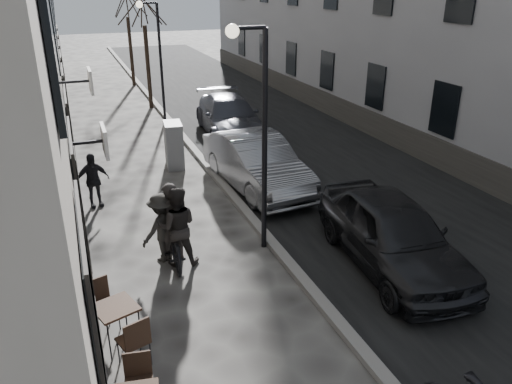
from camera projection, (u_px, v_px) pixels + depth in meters
road at (262, 125)px, 21.79m from camera, size 7.30×60.00×0.00m
kerb at (180, 132)px, 20.58m from camera, size 0.25×60.00×0.12m
streetlamp_near at (257, 118)px, 10.64m from camera, size 0.90×0.28×5.09m
streetlamp_far at (156, 50)px, 20.96m from camera, size 0.90×0.28×5.09m
tree_near at (143, 8)px, 22.97m from camera, size 2.40×2.40×5.70m
tree_far at (126, 3)px, 28.13m from camera, size 2.40×2.40×5.70m
bistro_set_c at (117, 322)px, 8.52m from camera, size 0.95×1.68×0.96m
utility_cabinet at (174, 145)px, 16.72m from camera, size 0.67×1.07×1.53m
bicycle at (172, 236)px, 11.18m from camera, size 0.92×2.23×1.15m
cyclist_rider at (171, 222)px, 11.04m from camera, size 0.71×0.50×1.87m
pedestrian_near at (177, 227)px, 10.88m from camera, size 1.03×0.89×1.83m
pedestrian_mid at (162, 227)px, 11.08m from camera, size 1.20×1.03×1.61m
pedestrian_far at (93, 180)px, 13.75m from camera, size 0.97×0.54×1.56m
car_near at (392, 233)px, 10.84m from camera, size 2.32×4.85×1.60m
car_mid at (256, 162)px, 15.01m from camera, size 2.10×5.02×1.61m
car_far at (229, 116)px, 20.15m from camera, size 2.65×5.50×1.54m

